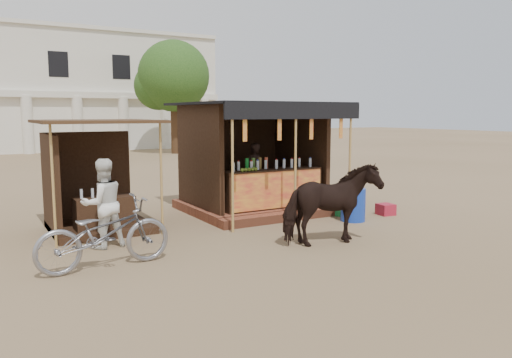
{
  "coord_description": "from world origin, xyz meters",
  "views": [
    {
      "loc": [
        -5.4,
        -7.67,
        2.52
      ],
      "look_at": [
        0.0,
        1.6,
        1.1
      ],
      "focal_mm": 35.0,
      "sensor_mm": 36.0,
      "label": 1
    }
  ],
  "objects": [
    {
      "name": "tree",
      "position": [
        5.81,
        22.14,
        4.63
      ],
      "size": [
        4.5,
        4.4,
        7.0
      ],
      "color": "#382314",
      "rests_on": "ground"
    },
    {
      "name": "bystander",
      "position": [
        -3.26,
        1.69,
        0.84
      ],
      "size": [
        0.91,
        0.76,
        1.69
      ],
      "primitive_type": "imported",
      "rotation": [
        0.0,
        0.0,
        3.29
      ],
      "color": "white",
      "rests_on": "ground"
    },
    {
      "name": "ground",
      "position": [
        0.0,
        0.0,
        0.0
      ],
      "size": [
        120.0,
        120.0,
        0.0
      ],
      "primitive_type": "plane",
      "color": "#846B4C",
      "rests_on": "ground"
    },
    {
      "name": "red_crate",
      "position": [
        3.55,
        1.26,
        0.14
      ],
      "size": [
        0.41,
        0.42,
        0.28
      ],
      "primitive_type": "cube",
      "rotation": [
        0.0,
        0.0,
        -0.11
      ],
      "color": "maroon",
      "rests_on": "ground"
    },
    {
      "name": "cow",
      "position": [
        0.56,
        -0.3,
        0.79
      ],
      "size": [
        1.95,
        1.08,
        1.57
      ],
      "primitive_type": "imported",
      "rotation": [
        0.0,
        0.0,
        1.44
      ],
      "color": "black",
      "rests_on": "ground"
    },
    {
      "name": "cooler",
      "position": [
        2.67,
        1.81,
        0.23
      ],
      "size": [
        0.74,
        0.61,
        0.46
      ],
      "color": "#197435",
      "rests_on": "ground"
    },
    {
      "name": "secondary_stall",
      "position": [
        -3.17,
        3.24,
        0.85
      ],
      "size": [
        2.4,
        2.4,
        2.38
      ],
      "color": "#331F12",
      "rests_on": "ground"
    },
    {
      "name": "motorbike",
      "position": [
        -3.56,
        0.4,
        0.58
      ],
      "size": [
        2.25,
        0.91,
        1.16
      ],
      "primitive_type": "imported",
      "rotation": [
        0.0,
        0.0,
        1.64
      ],
      "color": "gray",
      "rests_on": "ground"
    },
    {
      "name": "main_stall",
      "position": [
        1.0,
        3.36,
        1.02
      ],
      "size": [
        3.6,
        3.61,
        2.78
      ],
      "color": "brown",
      "rests_on": "ground"
    },
    {
      "name": "blue_barrel",
      "position": [
        2.37,
        1.14,
        0.38
      ],
      "size": [
        0.73,
        0.73,
        0.77
      ],
      "primitive_type": "cylinder",
      "rotation": [
        0.0,
        0.0,
        -0.34
      ],
      "color": "#1536A3",
      "rests_on": "ground"
    },
    {
      "name": "background_building",
      "position": [
        -2.0,
        29.94,
        3.98
      ],
      "size": [
        26.0,
        7.45,
        8.18
      ],
      "color": "silver",
      "rests_on": "ground"
    }
  ]
}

